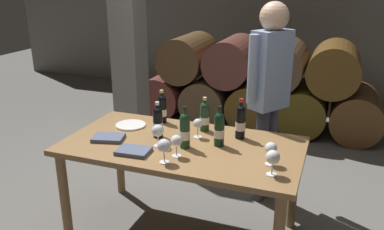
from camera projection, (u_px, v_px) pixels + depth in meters
name	position (u px, v px, depth m)	size (l,w,h in m)	color
cellar_back_wall	(279.00, 9.00, 6.35)	(10.00, 0.24, 2.80)	slate
barrel_stack	(256.00, 85.00, 5.22)	(3.12, 0.90, 1.15)	brown
stone_pillar	(128.00, 31.00, 4.52)	(0.32, 0.32, 2.60)	slate
dining_table	(182.00, 155.00, 2.89)	(1.70, 0.90, 0.76)	olive
wine_bottle_0	(240.00, 121.00, 2.91)	(0.07, 0.07, 0.30)	black
wine_bottle_1	(219.00, 129.00, 2.78)	(0.07, 0.07, 0.29)	black
wine_bottle_2	(205.00, 116.00, 3.05)	(0.07, 0.07, 0.27)	#19381E
wine_bottle_3	(158.00, 122.00, 2.93)	(0.07, 0.07, 0.27)	black
wine_bottle_4	(185.00, 130.00, 2.75)	(0.07, 0.07, 0.30)	#19381E
wine_bottle_5	(162.00, 108.00, 3.23)	(0.07, 0.07, 0.27)	black
wine_glass_0	(273.00, 158.00, 2.37)	(0.09, 0.09, 0.16)	white
wine_glass_1	(176.00, 141.00, 2.61)	(0.08, 0.08, 0.15)	white
wine_glass_2	(164.00, 146.00, 2.53)	(0.09, 0.09, 0.16)	white
wine_glass_3	(198.00, 124.00, 2.93)	(0.07, 0.07, 0.15)	white
wine_glass_4	(158.00, 131.00, 2.77)	(0.09, 0.09, 0.16)	white
wine_glass_5	(271.00, 149.00, 2.50)	(0.08, 0.08, 0.15)	white
tasting_notebook	(133.00, 151.00, 2.70)	(0.22, 0.16, 0.03)	#4C5670
leather_ledger	(108.00, 138.00, 2.92)	(0.22, 0.16, 0.03)	#4C5670
serving_plate	(131.00, 125.00, 3.18)	(0.24, 0.24, 0.01)	white
sommelier_presenting	(270.00, 86.00, 3.27)	(0.32, 0.43, 1.72)	#383842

